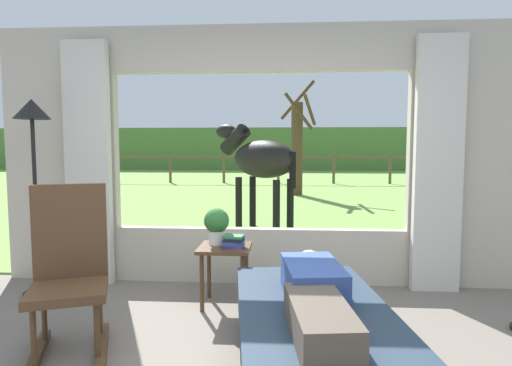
% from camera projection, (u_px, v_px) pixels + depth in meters
% --- Properties ---
extents(back_wall_with_window, '(5.20, 0.12, 2.55)m').
position_uv_depth(back_wall_with_window, '(259.00, 159.00, 4.29)').
color(back_wall_with_window, '#BCB29E').
rests_on(back_wall_with_window, ground_plane).
extents(curtain_panel_left, '(0.44, 0.10, 2.40)m').
position_uv_depth(curtain_panel_left, '(88.00, 164.00, 4.28)').
color(curtain_panel_left, beige).
rests_on(curtain_panel_left, ground_plane).
extents(curtain_panel_right, '(0.44, 0.10, 2.40)m').
position_uv_depth(curtain_panel_right, '(438.00, 165.00, 4.04)').
color(curtain_panel_right, beige).
rests_on(curtain_panel_right, ground_plane).
extents(outdoor_pasture_lawn, '(36.00, 21.68, 0.02)m').
position_uv_depth(outdoor_pasture_lawn, '(278.00, 185.00, 15.24)').
color(outdoor_pasture_lawn, '#759E47').
rests_on(outdoor_pasture_lawn, ground_plane).
extents(distant_hill_ridge, '(36.00, 2.00, 2.40)m').
position_uv_depth(distant_hill_ridge, '(281.00, 149.00, 24.91)').
color(distant_hill_ridge, '#507939').
rests_on(distant_hill_ridge, ground_plane).
extents(recliner_sofa, '(1.10, 1.80, 0.42)m').
position_uv_depth(recliner_sofa, '(314.00, 338.00, 2.62)').
color(recliner_sofa, black).
rests_on(recliner_sofa, ground_plane).
extents(reclining_person, '(0.41, 1.44, 0.22)m').
position_uv_depth(reclining_person, '(315.00, 292.00, 2.54)').
color(reclining_person, '#334C8C').
rests_on(reclining_person, recliner_sofa).
extents(rocking_chair, '(0.67, 0.80, 1.12)m').
position_uv_depth(rocking_chair, '(70.00, 271.00, 2.90)').
color(rocking_chair, '#4C331E').
rests_on(rocking_chair, ground_plane).
extents(side_table, '(0.44, 0.44, 0.52)m').
position_uv_depth(side_table, '(225.00, 257.00, 3.73)').
color(side_table, '#4C331E').
rests_on(side_table, ground_plane).
extents(potted_plant, '(0.22, 0.22, 0.32)m').
position_uv_depth(potted_plant, '(217.00, 224.00, 3.77)').
color(potted_plant, silver).
rests_on(potted_plant, side_table).
extents(book_stack, '(0.20, 0.16, 0.11)m').
position_uv_depth(book_stack, '(234.00, 242.00, 3.65)').
color(book_stack, '#59336B').
rests_on(book_stack, side_table).
extents(floor_lamp_left, '(0.32, 0.32, 1.80)m').
position_uv_depth(floor_lamp_left, '(33.00, 138.00, 3.90)').
color(floor_lamp_left, black).
rests_on(floor_lamp_left, ground_plane).
extents(horse, '(1.59, 1.46, 1.73)m').
position_uv_depth(horse, '(260.00, 160.00, 6.91)').
color(horse, black).
rests_on(horse, outdoor_pasture_lawn).
extents(pasture_tree, '(1.01, 1.10, 3.22)m').
position_uv_depth(pasture_tree, '(297.00, 145.00, 11.92)').
color(pasture_tree, '#4C3823').
rests_on(pasture_tree, outdoor_pasture_lawn).
extents(pasture_fence_line, '(16.10, 0.10, 1.10)m').
position_uv_depth(pasture_fence_line, '(278.00, 163.00, 15.68)').
color(pasture_fence_line, brown).
rests_on(pasture_fence_line, outdoor_pasture_lawn).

